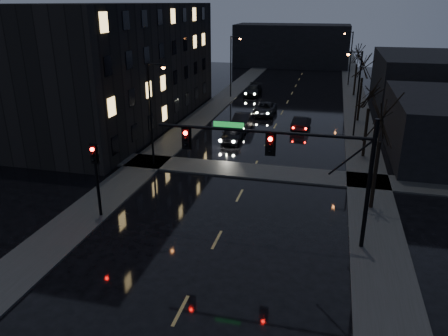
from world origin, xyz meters
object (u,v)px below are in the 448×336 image
Objects in this scene: oncoming_car_a at (232,133)px; lead_car at (301,123)px; oncoming_car_c at (265,109)px; oncoming_car_b at (242,121)px; oncoming_car_d at (253,90)px.

lead_car is (5.89, 5.59, -0.09)m from oncoming_car_a.
oncoming_car_a is 0.90× the size of oncoming_car_c.
oncoming_car_a reaches higher than lead_car.
lead_car is (4.50, -5.31, -0.02)m from oncoming_car_c.
oncoming_car_b is at bearing 18.88° from lead_car.
lead_car is at bearing 15.25° from oncoming_car_b.
oncoming_car_d reaches higher than lead_car.
oncoming_car_b is at bearing -101.55° from oncoming_car_c.
lead_car is at bearing 38.82° from oncoming_car_a.
oncoming_car_b is 17.05m from oncoming_car_d.
oncoming_car_a is at bearing -88.30° from oncoming_car_b.
oncoming_car_d is at bearing 107.54° from oncoming_car_c.
oncoming_car_c is at bearing 78.07° from oncoming_car_a.
oncoming_car_b is at bearing 84.55° from oncoming_car_a.
oncoming_car_b is 6.76m from oncoming_car_c.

